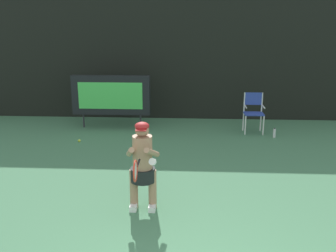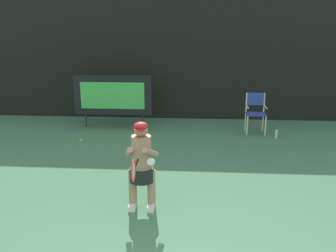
% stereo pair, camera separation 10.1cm
% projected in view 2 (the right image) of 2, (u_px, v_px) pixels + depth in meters
% --- Properties ---
extents(backdrop_screen, '(18.00, 0.12, 3.66)m').
position_uv_depth(backdrop_screen, '(196.00, 60.00, 11.31)').
color(backdrop_screen, black).
rests_on(backdrop_screen, ground).
extents(scoreboard, '(2.20, 0.21, 1.50)m').
position_uv_depth(scoreboard, '(113.00, 95.00, 10.47)').
color(scoreboard, black).
rests_on(scoreboard, ground).
extents(umpire_chair, '(0.52, 0.44, 1.08)m').
position_uv_depth(umpire_chair, '(256.00, 110.00, 10.07)').
color(umpire_chair, white).
rests_on(umpire_chair, ground).
extents(water_bottle, '(0.07, 0.07, 0.27)m').
position_uv_depth(water_bottle, '(276.00, 134.00, 9.68)').
color(water_bottle, silver).
rests_on(water_bottle, ground).
extents(tennis_player, '(0.54, 0.62, 1.43)m').
position_uv_depth(tennis_player, '(142.00, 163.00, 5.82)').
color(tennis_player, white).
rests_on(tennis_player, ground).
extents(tennis_racket, '(0.03, 0.60, 0.31)m').
position_uv_depth(tennis_racket, '(134.00, 170.00, 5.16)').
color(tennis_racket, black).
extents(tennis_ball_loose, '(0.07, 0.07, 0.07)m').
position_uv_depth(tennis_ball_loose, '(81.00, 140.00, 9.42)').
color(tennis_ball_loose, '#CCDB3D').
rests_on(tennis_ball_loose, ground).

